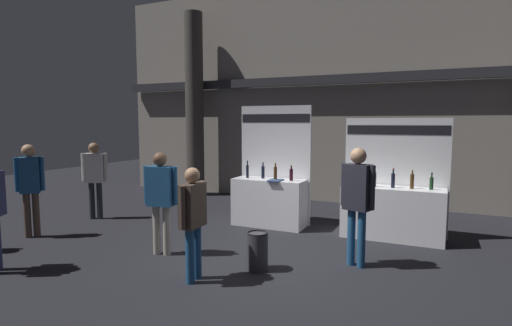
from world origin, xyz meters
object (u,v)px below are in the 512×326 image
(visitor_2, at_px, (357,195))
(visitor_3, at_px, (161,193))
(exhibitor_booth_0, at_px, (270,196))
(visitor_0, at_px, (30,182))
(exhibitor_booth_1, at_px, (393,208))
(visitor_5, at_px, (95,173))
(visitor_7, at_px, (193,215))
(trash_bin, at_px, (257,251))

(visitor_2, bearing_deg, visitor_3, -147.93)
(exhibitor_booth_0, height_order, visitor_0, exhibitor_booth_0)
(exhibitor_booth_1, bearing_deg, visitor_0, -156.03)
(exhibitor_booth_1, xyz_separation_m, visitor_5, (-6.38, -1.20, 0.46))
(visitor_0, bearing_deg, visitor_2, 143.59)
(visitor_3, height_order, visitor_7, visitor_3)
(visitor_0, xyz_separation_m, visitor_3, (2.93, 0.22, -0.03))
(trash_bin, bearing_deg, visitor_5, 163.65)
(visitor_5, bearing_deg, visitor_3, -52.57)
(exhibitor_booth_0, height_order, visitor_7, exhibitor_booth_0)
(visitor_0, distance_m, visitor_5, 1.63)
(visitor_3, height_order, visitor_5, visitor_5)
(exhibitor_booth_0, xyz_separation_m, visitor_7, (0.21, -3.28, 0.31))
(visitor_0, distance_m, visitor_7, 4.08)
(visitor_3, xyz_separation_m, visitor_7, (1.12, -0.74, -0.10))
(visitor_2, relative_size, visitor_5, 1.04)
(visitor_3, bearing_deg, visitor_7, -43.08)
(exhibitor_booth_0, relative_size, trash_bin, 4.43)
(exhibitor_booth_0, distance_m, visitor_5, 4.06)
(exhibitor_booth_0, height_order, visitor_2, exhibitor_booth_0)
(visitor_0, xyz_separation_m, visitor_5, (-0.04, 1.63, -0.02))
(visitor_0, bearing_deg, exhibitor_booth_0, 169.63)
(exhibitor_booth_0, bearing_deg, visitor_2, -38.69)
(exhibitor_booth_0, bearing_deg, visitor_3, -109.75)
(exhibitor_booth_1, distance_m, trash_bin, 3.08)
(visitor_2, relative_size, visitor_3, 1.06)
(trash_bin, distance_m, visitor_5, 4.98)
(exhibitor_booth_0, distance_m, visitor_0, 4.74)
(visitor_2, height_order, visitor_5, visitor_2)
(visitor_2, bearing_deg, trash_bin, -131.98)
(exhibitor_booth_1, xyz_separation_m, visitor_7, (-2.30, -3.34, 0.35))
(trash_bin, bearing_deg, exhibitor_booth_1, 57.24)
(exhibitor_booth_0, xyz_separation_m, trash_bin, (0.85, -2.52, -0.34))
(visitor_5, bearing_deg, visitor_0, -115.81)
(visitor_3, bearing_deg, visitor_0, 174.46)
(visitor_3, relative_size, visitor_5, 0.98)
(trash_bin, xyz_separation_m, visitor_2, (1.32, 0.78, 0.82))
(visitor_7, bearing_deg, trash_bin, -41.60)
(exhibitor_booth_0, bearing_deg, exhibitor_booth_1, 1.48)
(exhibitor_booth_0, relative_size, visitor_0, 1.43)
(exhibitor_booth_1, bearing_deg, trash_bin, -122.76)
(visitor_3, relative_size, visitor_7, 1.08)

